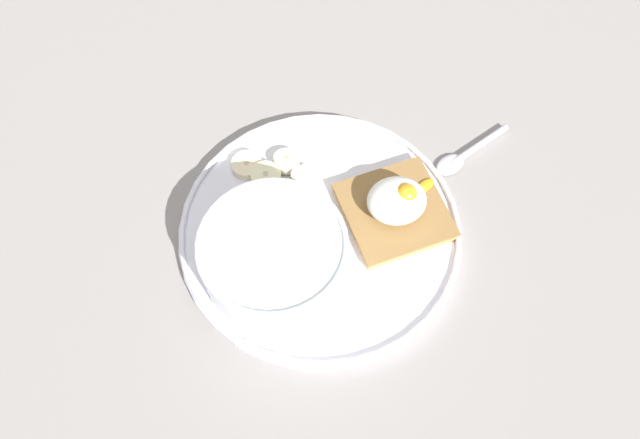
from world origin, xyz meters
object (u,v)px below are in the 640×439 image
banana_slice_front (287,161)px  spoon (464,155)px  banana_slice_left (247,165)px  oatmeal_bowl (274,255)px  banana_slice_back (304,179)px  toast_slice (395,214)px  banana_slice_right (266,177)px  poached_egg (399,202)px

banana_slice_front → spoon: size_ratio=0.39×
banana_slice_left → spoon: banana_slice_left is taller
oatmeal_bowl → banana_slice_back: bearing=63.1°
toast_slice → spoon: toast_slice is taller
toast_slice → banana_slice_left: bearing=146.7°
spoon → oatmeal_bowl: bearing=-157.5°
oatmeal_bowl → toast_slice: 14.11cm
banana_slice_left → banana_slice_back: size_ratio=1.13×
banana_slice_back → spoon: banana_slice_back is taller
banana_slice_back → spoon: 18.74cm
toast_slice → banana_slice_front: bearing=138.4°
banana_slice_left → banana_slice_right: banana_slice_right is taller
oatmeal_bowl → toast_slice: bearing=13.7°
toast_slice → poached_egg: poached_egg is taller
banana_slice_back → poached_egg: bearing=-35.3°
banana_slice_front → banana_slice_right: banana_slice_front is taller
poached_egg → banana_slice_back: 11.01cm
banana_slice_left → banana_slice_right: 2.73cm
poached_egg → banana_slice_left: poached_egg is taller
banana_slice_left → toast_slice: bearing=-33.3°
toast_slice → poached_egg: (0.13, 0.08, 2.34)cm
banana_slice_right → banana_slice_front: bearing=28.9°
poached_egg → spoon: size_ratio=0.81×
banana_slice_right → spoon: (22.71, -1.01, -1.30)cm
toast_slice → banana_slice_left: toast_slice is taller
poached_egg → banana_slice_back: bearing=144.7°
banana_slice_left → banana_slice_back: bearing=-28.9°
banana_slice_front → banana_slice_right: bearing=-151.1°
banana_slice_left → oatmeal_bowl: bearing=-85.7°
banana_slice_front → banana_slice_back: (1.39, -2.61, -0.02)cm
oatmeal_bowl → banana_slice_left: 13.10cm
toast_slice → spoon: bearing=32.7°
banana_slice_left → spoon: bearing=-7.1°
banana_slice_right → poached_egg: bearing=-30.0°
banana_slice_left → spoon: 24.73cm
toast_slice → banana_slice_front: (-10.04, 8.91, 0.04)cm
oatmeal_bowl → banana_slice_front: oatmeal_bowl is taller
poached_egg → spoon: bearing=32.7°
banana_slice_back → spoon: size_ratio=0.41×
banana_slice_front → spoon: (20.08, -2.46, -1.39)cm
poached_egg → toast_slice: bearing=-149.6°
oatmeal_bowl → banana_slice_front: 12.90cm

